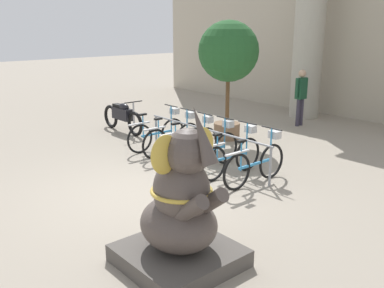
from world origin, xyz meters
name	(u,v)px	position (x,y,z in m)	size (l,w,h in m)	color
ground_plane	(146,194)	(0.00, 0.00, 0.00)	(60.00, 60.00, 0.00)	gray
column_left	(309,33)	(-2.09, 7.60, 2.62)	(1.15, 1.15, 5.16)	#ADA899
bike_rack	(205,136)	(-0.59, 1.95, 0.60)	(3.63, 0.05, 0.77)	gray
bicycle_0	(158,133)	(-2.11, 1.82, 0.41)	(0.48, 1.64, 1.01)	black
bicycle_1	(173,138)	(-1.50, 1.81, 0.41)	(0.48, 1.64, 1.01)	black
bicycle_2	(191,143)	(-0.90, 1.80, 0.41)	(0.48, 1.64, 1.01)	black
bicycle_3	(210,149)	(-0.29, 1.83, 0.41)	(0.48, 1.64, 1.01)	black
bicycle_4	(232,155)	(0.32, 1.84, 0.41)	(0.48, 1.64, 1.01)	black
bicycle_5	(256,163)	(0.92, 1.85, 0.41)	(0.48, 1.64, 1.01)	black
elephant_statue	(181,214)	(2.20, -0.98, 0.69)	(1.31, 1.31, 2.06)	#4C4742
motorcycle	(123,116)	(-4.12, 2.09, 0.45)	(1.91, 0.55, 0.93)	black
person_pedestrian	(301,93)	(-1.41, 6.42, 0.97)	(0.22, 0.47, 1.63)	#383342
potted_tree	(228,56)	(-1.75, 3.77, 2.12)	(1.51, 1.51, 2.98)	brown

